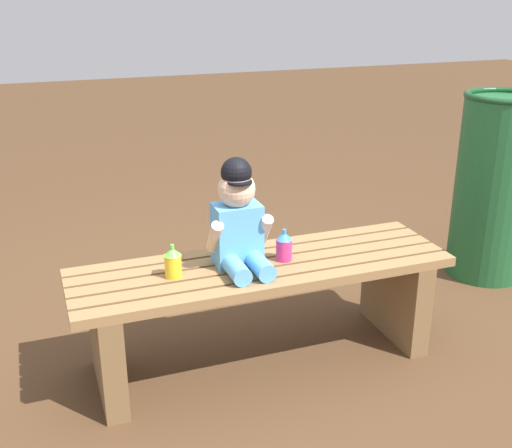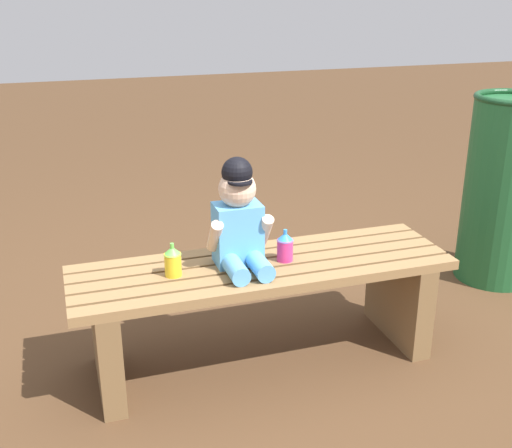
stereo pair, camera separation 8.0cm
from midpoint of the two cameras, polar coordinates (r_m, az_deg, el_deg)
The scene contains 6 objects.
ground_plane at distance 2.56m, azimuth 1.49°, elevation -12.03°, with size 16.00×16.00×0.00m, color #4C331E.
park_bench at distance 2.42m, azimuth 1.55°, elevation -6.54°, with size 1.42×0.41×0.41m.
child_figure at distance 2.28m, azimuth -0.54°, elevation 0.38°, with size 0.23×0.27×0.40m.
sippy_cup_left at distance 2.25m, azimuth -6.48°, elevation -3.29°, with size 0.06×0.06×0.12m.
sippy_cup_right at distance 2.36m, azimuth 3.60°, elevation -2.00°, with size 0.06×0.06×0.12m.
trash_bin at distance 3.29m, azimuth 22.07°, elevation 2.90°, with size 0.39×0.39×0.91m.
Camera 2 is at (-0.69, -2.03, 1.40)m, focal length 44.50 mm.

